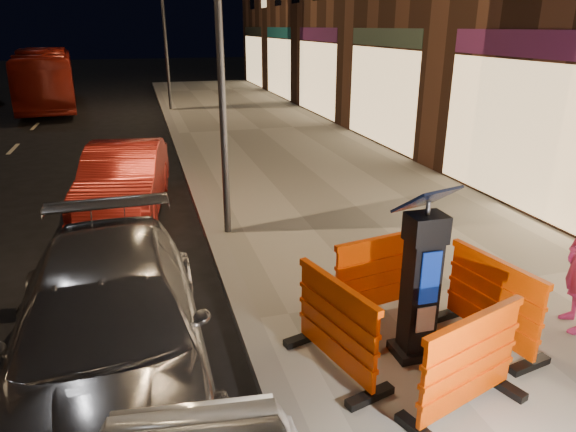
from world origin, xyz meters
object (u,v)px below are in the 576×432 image
object	(u,v)px
barrier_back	(380,275)
bus_doubledecker	(51,107)
parking_kiosk	(421,279)
barrier_kerbside	(336,326)
barrier_bldgside	(492,301)
car_red	(128,210)
barrier_front	(469,365)
car_silver	(117,384)

from	to	relation	value
barrier_back	bus_doubledecker	world-z (taller)	bus_doubledecker
parking_kiosk	barrier_kerbside	world-z (taller)	parking_kiosk
barrier_bldgside	car_red	distance (m)	7.55
car_red	barrier_back	bearing A→B (deg)	-51.88
barrier_back	barrier_bldgside	distance (m)	1.34
barrier_front	barrier_back	world-z (taller)	same
barrier_back	barrier_kerbside	world-z (taller)	same
parking_kiosk	barrier_bldgside	size ratio (longest dim) A/B	1.40
parking_kiosk	car_silver	xyz separation A→B (m)	(-3.22, 0.57, -1.08)
barrier_kerbside	car_red	bearing A→B (deg)	4.20
barrier_kerbside	barrier_bldgside	size ratio (longest dim) A/B	1.00
barrier_kerbside	bus_doubledecker	distance (m)	23.09
parking_kiosk	car_silver	bearing A→B (deg)	156.94
barrier_back	car_silver	world-z (taller)	barrier_back
barrier_back	car_silver	xyz separation A→B (m)	(-3.22, -0.38, -0.67)
barrier_front	car_red	size ratio (longest dim) A/B	0.32
barrier_kerbside	car_red	size ratio (longest dim) A/B	0.32
barrier_front	bus_doubledecker	distance (m)	24.26
barrier_front	car_red	distance (m)	7.93
parking_kiosk	barrier_bldgside	bearing A→B (deg)	-13.03
car_red	car_silver	bearing A→B (deg)	-83.09
parking_kiosk	barrier_kerbside	size ratio (longest dim) A/B	1.40
barrier_bldgside	car_silver	world-z (taller)	barrier_bldgside
barrier_kerbside	car_silver	world-z (taller)	barrier_kerbside
car_silver	car_red	size ratio (longest dim) A/B	1.17
barrier_kerbside	car_red	distance (m)	6.71
barrier_back	barrier_front	bearing A→B (deg)	-100.03
parking_kiosk	barrier_back	size ratio (longest dim) A/B	1.40
barrier_back	barrier_kerbside	size ratio (longest dim) A/B	1.00
car_silver	car_red	xyz separation A→B (m)	(0.07, 5.73, 0.00)
barrier_front	bus_doubledecker	bearing A→B (deg)	88.13
bus_doubledecker	car_silver	bearing A→B (deg)	-86.82
barrier_front	barrier_kerbside	bearing A→B (deg)	116.97
barrier_bldgside	car_red	xyz separation A→B (m)	(-4.10, 6.30, -0.67)
barrier_back	barrier_bldgside	size ratio (longest dim) A/B	1.00
barrier_front	car_silver	distance (m)	3.63
parking_kiosk	car_silver	distance (m)	3.45
barrier_kerbside	car_red	world-z (taller)	barrier_kerbside
barrier_front	car_red	xyz separation A→B (m)	(-3.15, 7.25, -0.67)
parking_kiosk	barrier_kerbside	bearing A→B (deg)	166.97
barrier_back	barrier_bldgside	world-z (taller)	same
barrier_kerbside	barrier_bldgside	xyz separation A→B (m)	(1.90, 0.00, 0.00)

